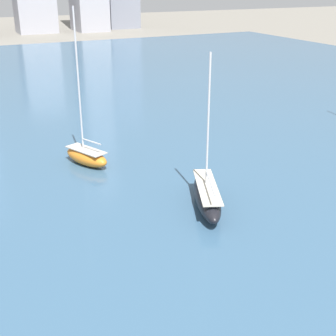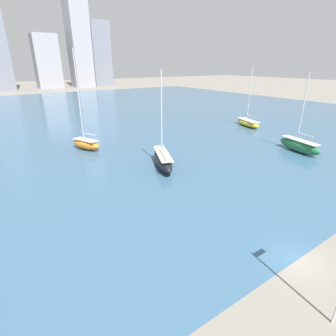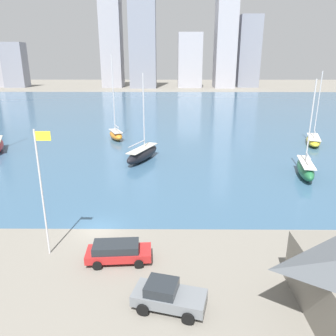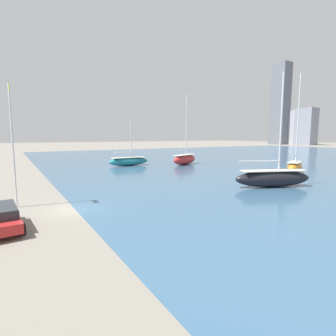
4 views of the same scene
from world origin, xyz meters
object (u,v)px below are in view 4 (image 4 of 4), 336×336
(flag_pole, at_px, (12,141))
(parked_wagon_red, at_px, (1,217))
(sailboat_black, at_px, (273,178))
(sailboat_teal, at_px, (129,161))
(sailboat_orange, at_px, (295,166))
(sailboat_red, at_px, (185,159))

(flag_pole, relative_size, parked_wagon_red, 2.00)
(sailboat_black, relative_size, sailboat_teal, 1.36)
(sailboat_orange, bearing_deg, flag_pole, -111.65)
(sailboat_teal, distance_m, parked_wagon_red, 37.20)
(flag_pole, relative_size, sailboat_teal, 1.05)
(sailboat_red, distance_m, sailboat_teal, 11.79)
(sailboat_teal, bearing_deg, parked_wagon_red, -36.86)
(flag_pole, bearing_deg, sailboat_black, 78.30)
(flag_pole, bearing_deg, sailboat_orange, 91.50)
(sailboat_orange, bearing_deg, sailboat_teal, -162.63)
(sailboat_black, distance_m, sailboat_orange, 15.77)
(parked_wagon_red, bearing_deg, sailboat_red, -145.36)
(sailboat_teal, bearing_deg, sailboat_black, 9.38)
(sailboat_orange, distance_m, sailboat_teal, 30.91)
(sailboat_red, height_order, sailboat_orange, sailboat_orange)
(sailboat_orange, bearing_deg, parked_wagon_red, -103.88)
(sailboat_red, bearing_deg, sailboat_orange, 2.57)
(flag_pole, bearing_deg, parked_wagon_red, -10.19)
(flag_pole, xyz_separation_m, parked_wagon_red, (5.74, -1.03, -4.78))
(sailboat_black, bearing_deg, sailboat_teal, -146.40)
(sailboat_red, relative_size, parked_wagon_red, 2.87)
(sailboat_teal, height_order, parked_wagon_red, sailboat_teal)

